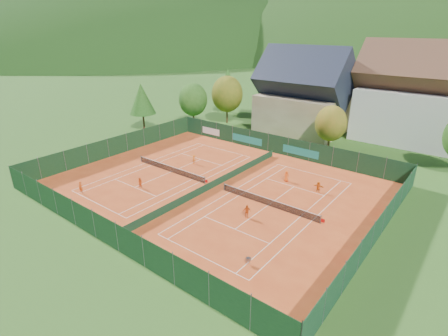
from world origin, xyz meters
TOP-DOWN VIEW (x-y plane):
  - ground at (0.00, 0.00)m, footprint 600.00×600.00m
  - clay_pad at (0.00, 0.00)m, footprint 40.00×32.00m
  - court_markings_left at (-8.00, 0.00)m, footprint 11.03×23.83m
  - court_markings_right at (8.00, 0.00)m, footprint 11.03×23.83m
  - tennis_net_left at (-7.85, 0.00)m, footprint 13.30×0.10m
  - tennis_net_right at (8.15, 0.00)m, footprint 13.30×0.10m
  - court_divider at (0.00, 0.00)m, footprint 0.03×28.80m
  - fence_north at (-0.46, 15.99)m, footprint 40.00×0.10m
  - fence_south at (0.00, -16.00)m, footprint 40.00×0.04m
  - fence_west at (-20.00, 0.00)m, footprint 0.04×32.00m
  - fence_east at (20.00, 0.05)m, footprint 0.09×32.00m
  - chalet at (-3.00, 30.00)m, footprint 16.20×12.00m
  - hotel_block_a at (16.00, 36.00)m, footprint 21.60×11.00m
  - tree_west_front at (-22.00, 20.00)m, footprint 5.72×5.72m
  - tree_west_mid at (-18.00, 26.00)m, footprint 6.44×6.44m
  - tree_west_back at (-24.00, 34.00)m, footprint 5.60×5.60m
  - tree_center at (6.00, 22.00)m, footprint 5.01×5.01m
  - tree_west_side at (-28.00, 12.00)m, footprint 5.04×5.04m
  - ball_hopper at (12.27, -10.25)m, footprint 0.34×0.34m
  - loose_ball_0 at (-8.50, -5.99)m, footprint 0.07×0.07m
  - loose_ball_1 at (4.62, -12.06)m, footprint 0.07×0.07m
  - loose_ball_2 at (4.35, 5.55)m, footprint 0.07×0.07m
  - player_left_near at (-12.00, -11.42)m, footprint 0.61×0.48m
  - player_left_mid at (-7.33, -5.99)m, footprint 0.71×0.58m
  - player_left_far at (-7.52, 4.36)m, footprint 1.05×0.87m
  - player_right_near at (7.61, -3.75)m, footprint 0.92×0.88m
  - player_right_far_a at (6.36, 7.29)m, footprint 0.83×0.66m
  - player_right_far_b at (11.07, 6.84)m, footprint 1.38×0.59m

SIDE VIEW (x-z plane):
  - ground at x=0.00m, z-range -0.02..-0.02m
  - clay_pad at x=0.00m, z-range 0.00..0.01m
  - court_markings_left at x=-8.00m, z-range 0.01..0.01m
  - court_markings_right at x=8.00m, z-range 0.01..0.01m
  - loose_ball_0 at x=-8.50m, z-range 0.00..0.07m
  - loose_ball_1 at x=4.62m, z-range 0.00..0.07m
  - loose_ball_2 at x=4.35m, z-range 0.00..0.07m
  - court_divider at x=0.00m, z-range 0.00..1.00m
  - tennis_net_left at x=-7.85m, z-range 0.00..1.02m
  - tennis_net_right at x=8.15m, z-range 0.00..1.02m
  - ball_hopper at x=12.27m, z-range 0.16..0.96m
  - player_left_mid at x=-7.33m, z-range 0.00..1.37m
  - player_left_far at x=-7.52m, z-range 0.00..1.41m
  - player_right_far_b at x=11.07m, z-range 0.00..1.45m
  - player_left_near at x=-12.00m, z-range 0.00..1.48m
  - player_right_far_a at x=6.36m, z-range 0.00..1.49m
  - player_right_near at x=7.61m, z-range 0.00..1.53m
  - fence_north at x=-0.46m, z-range -0.03..2.97m
  - fence_east at x=20.00m, z-range -0.02..2.98m
  - fence_south at x=0.00m, z-range 0.00..3.00m
  - fence_west at x=-20.00m, z-range 0.00..3.00m
  - tree_center at x=6.00m, z-range 0.92..8.52m
  - tree_west_front at x=-22.00m, z-range 1.05..9.74m
  - tree_west_side at x=-28.00m, z-range 1.56..10.56m
  - tree_west_mid at x=-18.00m, z-range 1.18..10.96m
  - chalet at x=-3.00m, z-range -1.38..14.62m
  - tree_west_back at x=-24.00m, z-range 1.74..11.74m
  - hotel_block_a at x=16.00m, z-range -1.24..16.01m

